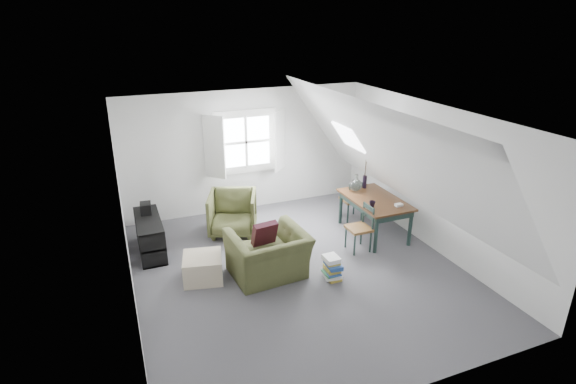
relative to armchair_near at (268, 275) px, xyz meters
name	(u,v)px	position (x,y,z in m)	size (l,w,h in m)	color
floor	(298,270)	(0.49, -0.04, 0.00)	(5.50, 5.50, 0.00)	#4A494E
ceiling	(299,117)	(0.49, -0.04, 2.50)	(5.50, 5.50, 0.00)	white
wall_back	(246,151)	(0.49, 2.71, 1.25)	(5.00, 5.00, 0.00)	silver
wall_front	(408,298)	(0.49, -2.79, 1.25)	(5.00, 5.00, 0.00)	silver
wall_left	(125,226)	(-2.01, -0.04, 1.25)	(5.50, 5.50, 0.00)	silver
wall_right	(433,178)	(2.99, -0.04, 1.25)	(5.50, 5.50, 0.00)	silver
slope_left	(193,179)	(-1.06, -0.04, 1.78)	(5.50, 5.50, 0.00)	white
slope_right	(388,155)	(2.04, -0.04, 1.78)	(5.50, 5.50, 0.00)	white
dormer_window	(246,142)	(0.49, 2.64, 1.45)	(1.71, 0.35, 1.30)	white
skylight	(348,137)	(2.04, 1.26, 1.75)	(0.55, 0.75, 0.04)	white
armchair_near	(268,275)	(0.00, 0.00, 0.00)	(1.14, 1.00, 0.74)	#404422
armchair_far	(234,232)	(-0.11, 1.67, 0.00)	(0.85, 0.88, 0.80)	#404422
throw_pillow	(265,234)	(0.00, 0.15, 0.67)	(0.39, 0.11, 0.39)	#370F19
ottoman	(203,268)	(-0.97, 0.29, 0.20)	(0.59, 0.59, 0.39)	tan
dining_table	(375,203)	(2.31, 0.65, 0.62)	(0.85, 1.42, 0.71)	#361F10
demijohn	(356,185)	(2.16, 1.10, 0.85)	(0.23, 0.23, 0.33)	silver
vase_twigs	(365,181)	(2.41, 1.20, 0.85)	(0.08, 0.09, 0.61)	black
cup	(372,207)	(2.06, 0.35, 0.71)	(0.11, 0.11, 0.10)	black
paper_box	(399,205)	(2.51, 0.20, 0.73)	(0.13, 0.09, 0.04)	white
dining_chair_far	(352,199)	(2.26, 1.36, 0.43)	(0.39, 0.39, 0.82)	brown
dining_chair_near	(360,227)	(1.77, 0.21, 0.43)	(0.39, 0.39, 0.82)	brown
media_shelf	(150,238)	(-1.63, 1.46, 0.28)	(0.40, 1.21, 0.62)	black
electronics_box	(146,209)	(-1.63, 1.75, 0.71)	(0.18, 0.25, 0.20)	black
magazine_stack	(332,268)	(0.89, -0.46, 0.19)	(0.29, 0.34, 0.38)	#B29933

